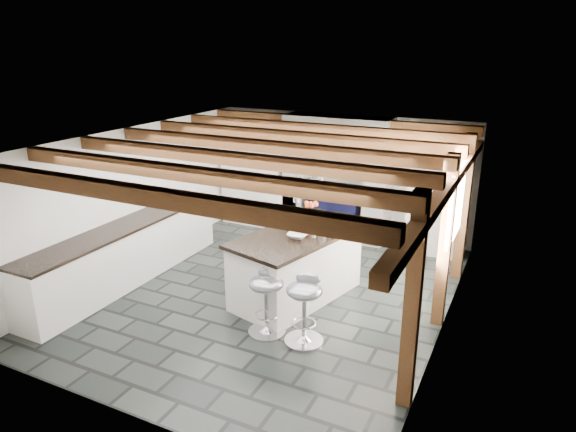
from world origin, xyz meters
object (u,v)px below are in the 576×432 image
at_px(bar_stool_near, 304,301).
at_px(range_cooker, 335,212).
at_px(kitchen_island, 297,265).
at_px(bar_stool_far, 267,294).

bearing_deg(bar_stool_near, range_cooker, 92.61).
height_order(kitchen_island, bar_stool_near, kitchen_island).
xyz_separation_m(kitchen_island, bar_stool_near, (0.59, -1.04, 0.06)).
relative_size(range_cooker, bar_stool_far, 1.11).
height_order(range_cooker, bar_stool_far, range_cooker).
bearing_deg(bar_stool_far, bar_stool_near, -18.94).
bearing_deg(bar_stool_far, kitchen_island, 73.41).
xyz_separation_m(range_cooker, bar_stool_far, (0.49, -3.70, 0.09)).
bearing_deg(bar_stool_far, range_cooker, 76.92).
xyz_separation_m(range_cooker, bar_stool_near, (1.01, -3.69, 0.10)).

